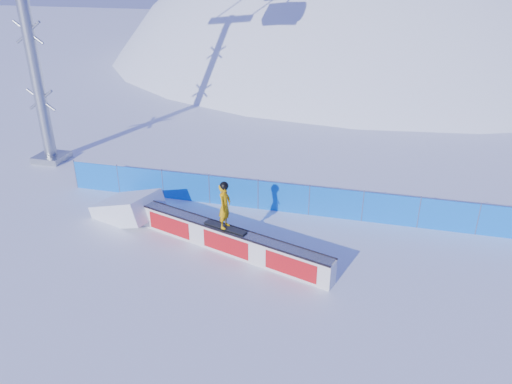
# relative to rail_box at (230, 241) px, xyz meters

# --- Properties ---
(ground) EXTENTS (160.00, 160.00, 0.00)m
(ground) POSITION_rel_rail_box_xyz_m (3.13, -1.17, -0.44)
(ground) COLOR white
(ground) RESTS_ON ground
(snow_hill) EXTENTS (64.00, 64.00, 64.00)m
(snow_hill) POSITION_rel_rail_box_xyz_m (3.13, 40.83, -18.44)
(snow_hill) COLOR silver
(snow_hill) RESTS_ON ground
(safety_fence) EXTENTS (22.05, 0.05, 1.30)m
(safety_fence) POSITION_rel_rail_box_xyz_m (3.13, 3.33, 0.16)
(safety_fence) COLOR blue
(safety_fence) RESTS_ON ground
(rail_box) EXTENTS (7.28, 2.77, 0.90)m
(rail_box) POSITION_rel_rail_box_xyz_m (0.00, 0.00, 0.00)
(rail_box) COLOR silver
(rail_box) RESTS_ON ground
(snow_ramp) EXTENTS (2.95, 2.32, 1.61)m
(snow_ramp) POSITION_rel_rail_box_xyz_m (-4.45, 1.42, -0.44)
(snow_ramp) COLOR white
(snow_ramp) RESTS_ON ground
(snowboarder) EXTENTS (1.60, 0.75, 1.66)m
(snowboarder) POSITION_rel_rail_box_xyz_m (-0.16, 0.05, 1.27)
(snowboarder) COLOR black
(snowboarder) RESTS_ON rail_box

